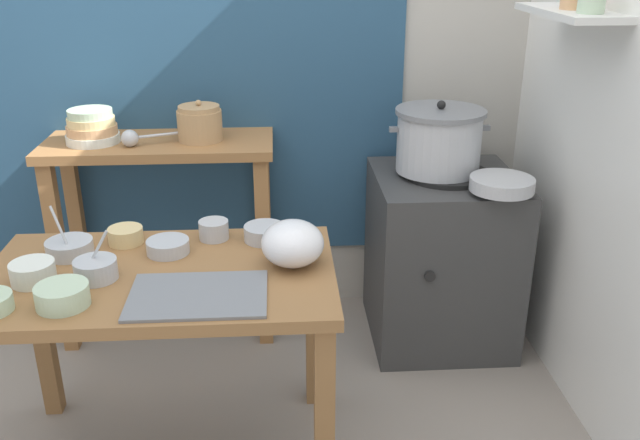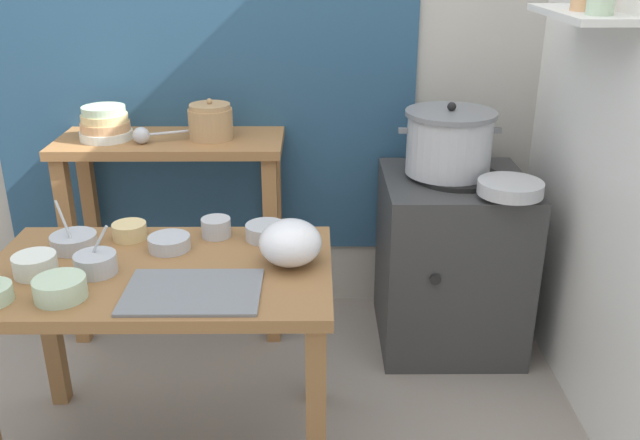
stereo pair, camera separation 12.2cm
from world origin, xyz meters
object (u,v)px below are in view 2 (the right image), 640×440
ladle (144,135)px  prep_bowl_5 (60,288)px  prep_bowl_3 (266,231)px  plastic_bag (290,242)px  wide_pan (510,188)px  prep_table (161,298)px  prep_bowl_2 (169,242)px  prep_bowl_8 (129,230)px  back_shelf_table (174,187)px  clay_pot (211,122)px  prep_bowl_0 (74,241)px  serving_tray (193,292)px  steamer_pot (449,142)px  stove_block (450,260)px  prep_bowl_1 (35,264)px  bowl_stack_enamel (105,124)px  prep_bowl_6 (96,263)px  prep_bowl_4 (216,227)px

ladle → prep_bowl_5: ladle is taller
ladle → prep_bowl_3: size_ratio=1.84×
plastic_bag → wide_pan: bearing=29.7°
prep_table → prep_bowl_2: 0.20m
prep_bowl_5 → prep_bowl_8: bearing=77.7°
back_shelf_table → clay_pot: 0.34m
prep_table → prep_bowl_0: size_ratio=6.44×
serving_tray → plastic_bag: 0.35m
steamer_pot → prep_bowl_2: bearing=-149.1°
stove_block → prep_bowl_1: size_ratio=5.87×
prep_table → stove_block: stove_block is taller
prep_bowl_3 → prep_bowl_8: size_ratio=1.21×
prep_bowl_3 → prep_bowl_5: prep_bowl_5 is taller
prep_table → prep_bowl_1: size_ratio=8.27×
clay_pot → ladle: clay_pot is taller
stove_block → prep_bowl_5: (-1.33, -0.94, 0.37)m
stove_block → bowl_stack_enamel: bearing=175.3°
prep_bowl_8 → prep_bowl_1: bearing=-129.0°
prep_table → plastic_bag: 0.46m
prep_bowl_6 → back_shelf_table: bearing=86.1°
clay_pot → bowl_stack_enamel: size_ratio=0.85×
prep_bowl_6 → prep_bowl_3: bearing=27.0°
ladle → serving_tray: 1.05m
serving_tray → wide_pan: wide_pan is taller
clay_pot → prep_bowl_4: size_ratio=1.81×
prep_bowl_1 → back_shelf_table: bearing=74.9°
prep_bowl_3 → prep_bowl_6: (-0.51, -0.26, 0.01)m
clay_pot → plastic_bag: (0.36, -0.84, -0.18)m
prep_bowl_2 → prep_bowl_8: bearing=149.9°
serving_tray → prep_bowl_6: (-0.32, 0.13, 0.03)m
prep_bowl_4 → plastic_bag: bearing=-38.9°
ladle → back_shelf_table: bearing=40.8°
plastic_bag → serving_tray: bearing=-144.3°
plastic_bag → prep_bowl_3: (-0.09, 0.19, -0.04)m
plastic_bag → ladle: bearing=129.5°
clay_pot → wide_pan: 1.25m
back_shelf_table → steamer_pot: size_ratio=2.29×
steamer_pot → bowl_stack_enamel: steamer_pot is taller
serving_tray → prep_bowl_1: prep_bowl_1 is taller
prep_table → prep_bowl_2: (0.01, 0.14, 0.14)m
prep_bowl_2 → prep_bowl_8: (-0.16, 0.09, 0.01)m
prep_bowl_6 → wide_pan: bearing=20.7°
ladle → prep_bowl_6: 0.85m
prep_bowl_5 → prep_bowl_8: (0.09, 0.43, -0.00)m
stove_block → prep_bowl_3: 0.99m
ladle → plastic_bag: ladle is taller
steamer_pot → prep_bowl_3: (-0.72, -0.54, -0.16)m
stove_block → prep_bowl_6: bearing=-148.6°
steamer_pot → prep_bowl_0: 1.50m
prep_table → prep_bowl_1: 0.40m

